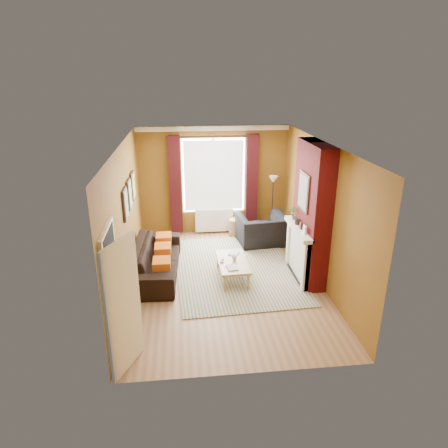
{
  "coord_description": "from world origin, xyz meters",
  "views": [
    {
      "loc": [
        -0.82,
        -7.25,
        4.0
      ],
      "look_at": [
        0.0,
        0.25,
        1.15
      ],
      "focal_mm": 32.0,
      "sensor_mm": 36.0,
      "label": 1
    }
  ],
  "objects_px": {
    "wicker_stool": "(236,227)",
    "floor_lamp": "(273,189)",
    "coffee_table": "(232,263)",
    "armchair": "(262,230)",
    "sofa": "(156,259)"
  },
  "relations": [
    {
      "from": "wicker_stool",
      "to": "floor_lamp",
      "type": "height_order",
      "value": "floor_lamp"
    },
    {
      "from": "armchair",
      "to": "coffee_table",
      "type": "bearing_deg",
      "value": 54.62
    },
    {
      "from": "floor_lamp",
      "to": "sofa",
      "type": "bearing_deg",
      "value": -146.31
    },
    {
      "from": "armchair",
      "to": "wicker_stool",
      "type": "height_order",
      "value": "armchair"
    },
    {
      "from": "armchair",
      "to": "floor_lamp",
      "type": "xyz_separation_m",
      "value": [
        0.39,
        0.62,
        0.87
      ]
    },
    {
      "from": "armchair",
      "to": "floor_lamp",
      "type": "bearing_deg",
      "value": -128.14
    },
    {
      "from": "sofa",
      "to": "coffee_table",
      "type": "height_order",
      "value": "sofa"
    },
    {
      "from": "coffee_table",
      "to": "armchair",
      "type": "bearing_deg",
      "value": 59.1
    },
    {
      "from": "sofa",
      "to": "floor_lamp",
      "type": "xyz_separation_m",
      "value": [
        2.91,
        1.94,
        0.9
      ]
    },
    {
      "from": "floor_lamp",
      "to": "armchair",
      "type": "bearing_deg",
      "value": -122.06
    },
    {
      "from": "armchair",
      "to": "coffee_table",
      "type": "relative_size",
      "value": 0.97
    },
    {
      "from": "coffee_table",
      "to": "floor_lamp",
      "type": "bearing_deg",
      "value": 58.35
    },
    {
      "from": "sofa",
      "to": "wicker_stool",
      "type": "distance_m",
      "value": 2.77
    },
    {
      "from": "sofa",
      "to": "floor_lamp",
      "type": "height_order",
      "value": "floor_lamp"
    },
    {
      "from": "wicker_stool",
      "to": "armchair",
      "type": "bearing_deg",
      "value": -47.7
    }
  ]
}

